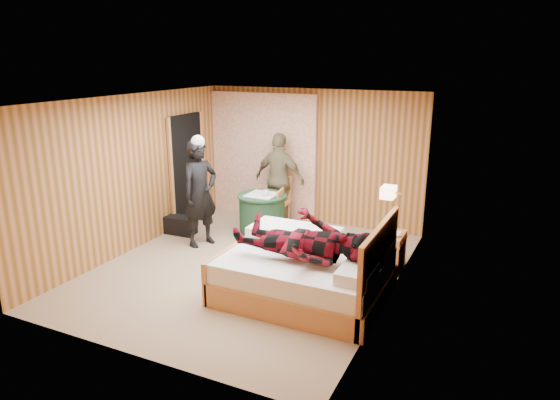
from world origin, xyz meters
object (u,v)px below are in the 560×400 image
at_px(chair_near, 275,209).
at_px(man_on_bed, 304,230).
at_px(bed, 308,272).
at_px(round_table, 262,215).
at_px(duffel_bag, 180,225).
at_px(woman_standing, 200,194).
at_px(wall_lamp, 389,192).
at_px(chair_far, 278,197).
at_px(man_at_table, 280,179).
at_px(nightstand, 389,250).

height_order(chair_near, man_on_bed, man_on_bed).
bearing_deg(bed, round_table, 131.82).
distance_m(duffel_bag, man_on_bed, 3.45).
bearing_deg(woman_standing, wall_lamp, -70.96).
xyz_separation_m(chair_far, chair_near, (0.21, -0.59, -0.05)).
xyz_separation_m(chair_far, man_on_bed, (1.63, -2.69, 0.46)).
xyz_separation_m(bed, woman_standing, (-2.32, 0.97, 0.56)).
bearing_deg(man_at_table, nightstand, 158.92).
height_order(nightstand, round_table, round_table).
bearing_deg(man_on_bed, woman_standing, 152.84).
bearing_deg(duffel_bag, chair_near, 19.03).
bearing_deg(woman_standing, bed, -91.98).
bearing_deg(duffel_bag, nightstand, -1.05).
distance_m(nightstand, man_on_bed, 1.86).
bearing_deg(chair_far, chair_near, -75.98).
height_order(round_table, man_at_table, man_at_table).
distance_m(round_table, chair_far, 0.70).
xyz_separation_m(woman_standing, man_on_bed, (2.35, -1.20, 0.11)).
bearing_deg(nightstand, duffel_bag, -178.84).
relative_size(bed, man_at_table, 1.22).
height_order(round_table, chair_near, chair_near).
relative_size(bed, round_table, 2.46).
relative_size(bed, woman_standing, 1.19).
distance_m(bed, man_on_bed, 0.71).
relative_size(bed, nightstand, 3.66).
xyz_separation_m(woman_standing, man_at_table, (0.73, 1.52, -0.02)).
xyz_separation_m(chair_near, duffel_bag, (-1.59, -0.62, -0.33)).
bearing_deg(bed, chair_far, 123.06).
distance_m(bed, man_at_table, 3.01).
relative_size(wall_lamp, man_at_table, 0.15).
bearing_deg(chair_near, duffel_bag, -78.21).
relative_size(nightstand, man_on_bed, 0.32).
relative_size(nightstand, man_at_table, 0.33).
relative_size(wall_lamp, duffel_bag, 0.47).
relative_size(nightstand, chair_near, 0.68).
xyz_separation_m(bed, round_table, (-1.59, 1.78, 0.05)).
bearing_deg(chair_far, woman_standing, -121.74).
height_order(woman_standing, man_on_bed, man_on_bed).
height_order(wall_lamp, man_on_bed, man_on_bed).
bearing_deg(nightstand, round_table, 169.02).
bearing_deg(round_table, duffel_bag, -158.94).
height_order(duffel_bag, man_on_bed, man_on_bed).
height_order(round_table, woman_standing, woman_standing).
bearing_deg(wall_lamp, woman_standing, 178.23).
height_order(round_table, chair_far, chair_far).
bearing_deg(chair_far, duffel_bag, -144.48).
bearing_deg(chair_near, man_at_table, -171.34).
bearing_deg(man_on_bed, chair_far, 121.23).
xyz_separation_m(duffel_bag, woman_standing, (0.65, -0.27, 0.73)).
xyz_separation_m(nightstand, woman_standing, (-3.08, -0.35, 0.60)).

